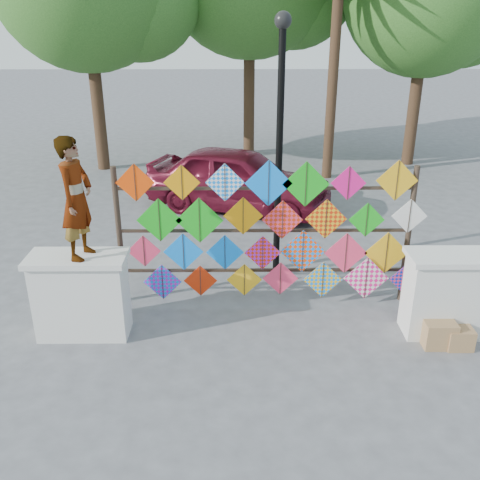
{
  "coord_description": "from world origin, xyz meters",
  "views": [
    {
      "loc": [
        -0.45,
        -7.03,
        4.44
      ],
      "look_at": [
        -0.39,
        0.6,
        1.17
      ],
      "focal_mm": 40.0,
      "sensor_mm": 36.0,
      "label": 1
    }
  ],
  "objects_px": {
    "vendor_woman": "(76,198)",
    "sedan": "(239,179)",
    "lamppost": "(280,124)",
    "kite_rack": "(271,234)"
  },
  "relations": [
    {
      "from": "sedan",
      "to": "lamppost",
      "type": "distance_m",
      "value": 3.87
    },
    {
      "from": "vendor_woman",
      "to": "sedan",
      "type": "bearing_deg",
      "value": -9.33
    },
    {
      "from": "vendor_woman",
      "to": "lamppost",
      "type": "distance_m",
      "value": 3.68
    },
    {
      "from": "vendor_woman",
      "to": "sedan",
      "type": "relative_size",
      "value": 0.38
    },
    {
      "from": "kite_rack",
      "to": "sedan",
      "type": "relative_size",
      "value": 1.11
    },
    {
      "from": "sedan",
      "to": "lamppost",
      "type": "xyz_separation_m",
      "value": [
        0.68,
        -3.28,
        1.93
      ]
    },
    {
      "from": "kite_rack",
      "to": "vendor_woman",
      "type": "xyz_separation_m",
      "value": [
        -2.7,
        -0.93,
        0.91
      ]
    },
    {
      "from": "kite_rack",
      "to": "lamppost",
      "type": "distance_m",
      "value": 1.95
    },
    {
      "from": "kite_rack",
      "to": "sedan",
      "type": "bearing_deg",
      "value": 96.12
    },
    {
      "from": "kite_rack",
      "to": "sedan",
      "type": "distance_m",
      "value": 4.6
    }
  ]
}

